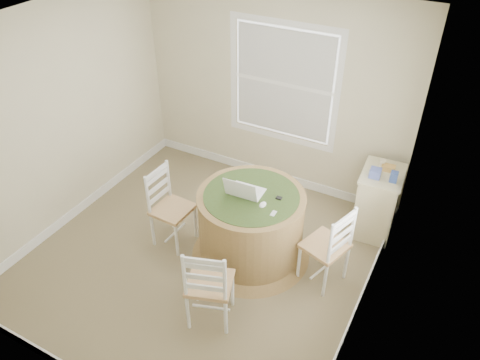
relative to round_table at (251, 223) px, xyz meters
The scene contains 14 objects.
room 0.91m from the round_table, 156.00° to the right, with size 3.64×3.64×2.64m.
round_table is the anchor object (origin of this frame).
chair_left 0.91m from the round_table, 165.68° to the right, with size 0.42×0.40×0.95m, color white, non-canonical shape.
chair_near 0.97m from the round_table, 86.52° to the right, with size 0.42×0.40×0.95m, color white, non-canonical shape.
chair_right 0.84m from the round_table, ahead, with size 0.42×0.40×0.95m, color white, non-canonical shape.
laptop 0.42m from the round_table, behind, with size 0.38×0.34×0.25m.
mouse 0.44m from the round_table, 28.09° to the right, with size 0.07×0.11×0.04m, color white.
phone 0.53m from the round_table, 26.17° to the right, with size 0.04×0.09×0.02m, color #B7BABF.
keys 0.48m from the round_table, 17.45° to the left, with size 0.06×0.05×0.03m, color black.
corner_chest 1.55m from the round_table, 44.25° to the left, with size 0.51×0.65×0.83m.
tissue_box 1.47m from the round_table, 42.60° to the left, with size 0.12×0.12×0.10m, color #5667C4.
box_yellow 1.69m from the round_table, 45.68° to the left, with size 0.15×0.10×0.06m, color #C79446.
box_blue 1.64m from the round_table, 37.53° to the left, with size 0.08×0.08×0.12m, color #3752A6.
cup_cream 1.66m from the round_table, 48.96° to the left, with size 0.07×0.07×0.09m, color beige.
Camera 1 is at (2.21, -3.18, 3.81)m, focal length 35.00 mm.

